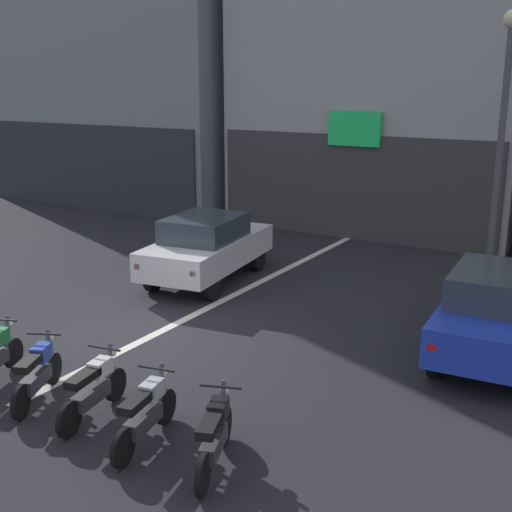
{
  "coord_description": "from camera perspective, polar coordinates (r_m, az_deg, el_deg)",
  "views": [
    {
      "loc": [
        7.8,
        -8.65,
        4.76
      ],
      "look_at": [
        1.33,
        2.0,
        1.4
      ],
      "focal_mm": 45.51,
      "sensor_mm": 36.0,
      "label": 1
    }
  ],
  "objects": [
    {
      "name": "motorcycle_black_row_rightmost",
      "position": [
        8.5,
        -3.64,
        -15.38
      ],
      "size": [
        0.71,
        1.59,
        0.98
      ],
      "color": "black",
      "rests_on": "ground"
    },
    {
      "name": "street_lamp",
      "position": [
        14.2,
        20.79,
        10.13
      ],
      "size": [
        0.36,
        0.36,
        6.11
      ],
      "color": "#47474C",
      "rests_on": "ground"
    },
    {
      "name": "ground_plane",
      "position": [
        12.58,
        -10.04,
        -7.38
      ],
      "size": [
        120.0,
        120.0,
        0.0
      ],
      "primitive_type": "plane",
      "color": "#232328"
    },
    {
      "name": "building_mid_block",
      "position": [
        23.7,
        12.59,
        17.27
      ],
      "size": [
        9.37,
        7.94,
        11.63
      ],
      "color": "#9E9EA3",
      "rests_on": "ground"
    },
    {
      "name": "lane_centre_line",
      "position": [
        17.27,
        3.12,
        -0.92
      ],
      "size": [
        0.2,
        18.0,
        0.01
      ],
      "primitive_type": "cube",
      "color": "silver",
      "rests_on": "ground"
    },
    {
      "name": "motorcycle_white_row_centre",
      "position": [
        9.88,
        -14.11,
        -11.21
      ],
      "size": [
        0.55,
        1.66,
        0.98
      ],
      "color": "black",
      "rests_on": "ground"
    },
    {
      "name": "car_blue_parked_kerbside",
      "position": [
        12.17,
        20.56,
        -4.49
      ],
      "size": [
        2.02,
        4.21,
        1.64
      ],
      "color": "black",
      "rests_on": "ground"
    },
    {
      "name": "car_white_crossing_near",
      "position": [
        15.86,
        -4.32,
        0.9
      ],
      "size": [
        2.3,
        4.3,
        1.64
      ],
      "color": "black",
      "rests_on": "ground"
    },
    {
      "name": "motorcycle_blue_row_left_mid",
      "position": [
        10.62,
        -18.68,
        -9.66
      ],
      "size": [
        0.78,
        1.55,
        0.98
      ],
      "color": "black",
      "rests_on": "ground"
    },
    {
      "name": "motorcycle_silver_row_right_mid",
      "position": [
        9.09,
        -9.68,
        -13.41
      ],
      "size": [
        0.55,
        1.65,
        0.98
      ],
      "color": "black",
      "rests_on": "ground"
    }
  ]
}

